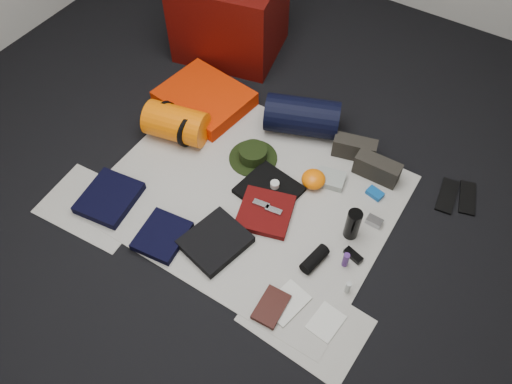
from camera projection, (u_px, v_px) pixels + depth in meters
The scene contains 37 objects.
floor at pixel (249, 195), 2.90m from camera, with size 4.50×4.50×0.02m, color black.
newspaper_mat at pixel (249, 193), 2.89m from camera, with size 1.60×1.30×0.01m, color silver.
newspaper_sheet_front_left at pixel (94, 206), 2.84m from camera, with size 0.58×0.40×0.00m, color silver.
newspaper_sheet_front_right at pixel (306, 321), 2.43m from camera, with size 0.58×0.40×0.00m, color silver.
red_cabinet at pixel (230, 14), 3.45m from camera, with size 0.69×0.57×0.57m, color #4F0905.
sleeping_pad at pixel (205, 98), 3.28m from camera, with size 0.55×0.45×0.10m, color red.
stuff_sack at pixel (176, 124), 3.07m from camera, with size 0.22×0.22×0.38m, color #FB6A04.
sack_strap_left at pixel (164, 118), 3.10m from camera, with size 0.22×0.22×0.03m, color black.
sack_strap_right at pixel (189, 130), 3.04m from camera, with size 0.22×0.22×0.03m, color black.
navy_duffel at pixel (302, 116), 3.09m from camera, with size 0.24×0.24×0.45m, color black.
boonie_brim at pixel (253, 158), 3.04m from camera, with size 0.30×0.30×0.01m, color black.
boonie_crown at pixel (253, 154), 3.01m from camera, with size 0.17×0.17×0.07m, color black.
hiking_boot_left at pixel (354, 148), 3.01m from camera, with size 0.26×0.10×0.13m, color #2A2720.
hiking_boot_right at pixel (377, 169), 2.91m from camera, with size 0.27×0.10×0.13m, color #2A2720.
flip_flop_left at pixel (447, 196), 2.88m from camera, with size 0.09×0.25×0.01m, color black.
flip_flop_right at pixel (467, 198), 2.87m from camera, with size 0.09×0.24×0.01m, color black.
trousers_navy_a at pixel (109, 198), 2.84m from camera, with size 0.28×0.32×0.05m, color black.
trousers_navy_b at pixel (162, 236), 2.69m from camera, with size 0.24×0.28×0.04m, color black.
trousers_charcoal at pixel (215, 241), 2.67m from camera, with size 0.28×0.32×0.05m, color black.
black_tshirt at pixel (269, 190), 2.88m from camera, with size 0.32×0.30×0.03m, color black.
red_shirt at pixel (265, 212), 2.79m from camera, with size 0.29×0.29×0.04m, color #500908.
orange_stuff_sack at pixel (313, 179), 2.89m from camera, with size 0.14×0.14×0.09m, color #FB6A04.
first_aid_pouch at pixel (330, 179), 2.92m from camera, with size 0.17×0.13×0.04m, color gray.
water_bottle at pixel (353, 224), 2.64m from camera, with size 0.08×0.08×0.20m, color black.
speaker at pixel (315, 259), 2.59m from camera, with size 0.07×0.07×0.17m, color black.
compact_camera at pixel (374, 221), 2.75m from camera, with size 0.09×0.05×0.04m, color #ABABAF.
cyan_case at pixel (375, 193), 2.87m from camera, with size 0.09×0.06×0.03m, color #0F509A.
toiletry_purple at pixel (346, 260), 2.57m from camera, with size 0.03×0.03×0.10m, color #48226E.
toiletry_clear at pixel (348, 287), 2.49m from camera, with size 0.03×0.03×0.08m, color #B0B5B1.
paperback_book at pixel (271, 307), 2.46m from camera, with size 0.13×0.20×0.03m, color black.
map_booklet at pixel (287, 303), 2.48m from camera, with size 0.15×0.22×0.01m, color silver.
map_printout at pixel (326, 322), 2.42m from camera, with size 0.13×0.17×0.01m, color silver.
sunglasses at pixel (353, 255), 2.63m from camera, with size 0.11×0.04×0.03m, color black.
key_cluster at pixel (99, 214), 2.80m from camera, with size 0.07×0.07×0.01m, color #ABABAF.
tape_roll at pixel (275, 185), 2.86m from camera, with size 0.05×0.05×0.04m, color beige.
energy_bar_a at pixel (261, 204), 2.79m from camera, with size 0.10×0.04×0.01m, color #ABABAF.
energy_bar_b at pixel (274, 210), 2.76m from camera, with size 0.10×0.04×0.01m, color #ABABAF.
Camera 1 is at (0.94, -1.42, 2.34)m, focal length 35.00 mm.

